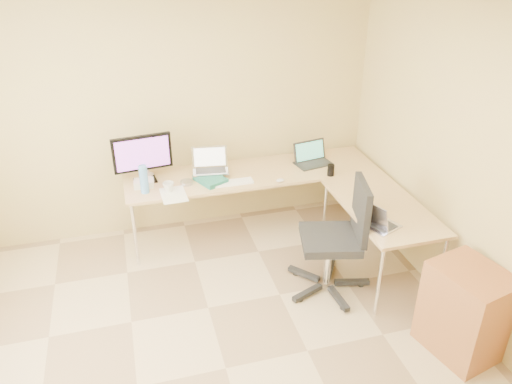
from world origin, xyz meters
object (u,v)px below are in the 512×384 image
object	(u,v)px
laptop_center	(210,161)
cabinet	(465,313)
monitor	(143,159)
mug	(169,187)
desk_main	(253,202)
office_chair	(330,242)
laptop_return	(383,216)
desk_return	(378,238)
water_bottle	(144,179)
keyboard	(231,183)
desk_fan	(147,162)
laptop_black	(314,154)

from	to	relation	value
laptop_center	cabinet	xyz separation A→B (m)	(1.57, -2.16, -0.54)
monitor	mug	xyz separation A→B (m)	(0.20, -0.30, -0.20)
desk_main	laptop_center	world-z (taller)	laptop_center
office_chair	cabinet	size ratio (longest dim) A/B	1.40
laptop_return	office_chair	distance (m)	0.55
desk_return	mug	size ratio (longest dim) A/B	12.03
monitor	laptop_center	xyz separation A→B (m)	(0.66, -0.06, -0.08)
water_bottle	office_chair	bearing A→B (deg)	-32.34
office_chair	keyboard	bearing A→B (deg)	140.35
water_bottle	desk_fan	xyz separation A→B (m)	(0.06, 0.36, 0.01)
mug	cabinet	size ratio (longest dim) A/B	0.14
desk_return	office_chair	distance (m)	0.60
mug	office_chair	distance (m)	1.63
laptop_center	mug	bearing A→B (deg)	-144.90
mug	water_bottle	distance (m)	0.25
desk_main	laptop_return	xyz separation A→B (m)	(0.79, -1.34, 0.47)
monitor	laptop_black	world-z (taller)	monitor
desk_main	laptop_black	size ratio (longest dim) A/B	7.00
desk_return	laptop_center	xyz separation A→B (m)	(-1.42, 1.03, 0.53)
desk_return	laptop_center	size ratio (longest dim) A/B	3.57
desk_return	office_chair	size ratio (longest dim) A/B	1.18
desk_return	water_bottle	bearing A→B (deg)	158.23
office_chair	laptop_return	bearing A→B (deg)	-15.04
monitor	cabinet	size ratio (longest dim) A/B	0.74
mug	cabinet	distance (m)	2.83
keyboard	monitor	bearing A→B (deg)	160.43
laptop_center	mug	world-z (taller)	laptop_center
mug	cabinet	world-z (taller)	mug
laptop_center	laptop_return	world-z (taller)	laptop_center
mug	laptop_return	distance (m)	2.03
cabinet	office_chair	bearing A→B (deg)	112.17
desk_return	cabinet	distance (m)	1.14
desk_return	monitor	world-z (taller)	monitor
cabinet	water_bottle	bearing A→B (deg)	125.34
monitor	keyboard	size ratio (longest dim) A/B	1.32
monitor	mug	size ratio (longest dim) A/B	5.36
desk_fan	cabinet	distance (m)	3.24
desk_fan	cabinet	bearing A→B (deg)	-55.07
laptop_center	laptop_return	xyz separation A→B (m)	(1.23, -1.37, -0.07)
desk_main	desk_return	size ratio (longest dim) A/B	2.04
laptop_center	laptop_return	distance (m)	1.84
monitor	office_chair	world-z (taller)	monitor
keyboard	desk_fan	size ratio (longest dim) A/B	1.40
desk_return	office_chair	xyz separation A→B (m)	(-0.57, -0.13, 0.14)
mug	water_bottle	bearing A→B (deg)	167.02
keyboard	desk_return	bearing A→B (deg)	-32.66
water_bottle	laptop_black	bearing A→B (deg)	5.38
laptop_black	water_bottle	distance (m)	1.82
desk_fan	laptop_return	xyz separation A→B (m)	(1.85, -1.54, -0.05)
desk_main	cabinet	distance (m)	2.41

